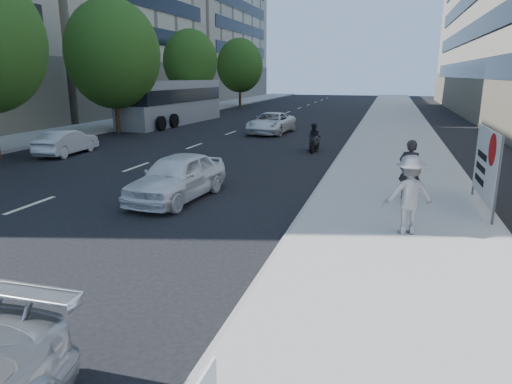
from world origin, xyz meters
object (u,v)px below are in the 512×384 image
(white_sedan_near, at_px, (177,177))
(motorcycle, at_px, (314,139))
(protest_banner, at_px, (486,164))
(pedestrian_woman, at_px, (410,170))
(jogger, at_px, (409,195))
(white_sedan_mid, at_px, (67,142))
(white_sedan_far, at_px, (271,123))
(bus, at_px, (173,103))

(white_sedan_near, bearing_deg, motorcycle, 80.35)
(protest_banner, relative_size, white_sedan_near, 0.73)
(pedestrian_woman, bearing_deg, motorcycle, -48.92)
(jogger, height_order, white_sedan_near, jogger)
(jogger, distance_m, white_sedan_mid, 17.29)
(jogger, distance_m, motorcycle, 12.63)
(jogger, relative_size, white_sedan_mid, 0.51)
(protest_banner, height_order, motorcycle, protest_banner)
(white_sedan_far, bearing_deg, protest_banner, -53.05)
(protest_banner, bearing_deg, jogger, -126.79)
(white_sedan_near, distance_m, white_sedan_mid, 10.58)
(jogger, height_order, bus, bus)
(pedestrian_woman, height_order, white_sedan_far, pedestrian_woman)
(protest_banner, xyz_separation_m, white_sedan_mid, (-17.51, 5.00, -0.80))
(white_sedan_mid, xyz_separation_m, white_sedan_far, (7.47, 10.69, 0.08))
(pedestrian_woman, height_order, white_sedan_near, pedestrian_woman)
(white_sedan_mid, distance_m, motorcycle, 12.11)
(white_sedan_near, distance_m, motorcycle, 10.50)
(white_sedan_near, bearing_deg, pedestrian_woman, 16.34)
(pedestrian_woman, bearing_deg, bus, -32.90)
(motorcycle, bearing_deg, bus, 146.86)
(white_sedan_far, height_order, bus, bus)
(protest_banner, relative_size, motorcycle, 1.49)
(motorcycle, bearing_deg, white_sedan_far, 126.70)
(white_sedan_far, xyz_separation_m, motorcycle, (3.89, -6.50, -0.04))
(white_sedan_near, bearing_deg, bus, 121.23)
(protest_banner, bearing_deg, white_sedan_far, 122.62)
(jogger, bearing_deg, white_sedan_near, -33.86)
(white_sedan_far, bearing_deg, bus, 161.04)
(jogger, height_order, white_sedan_far, jogger)
(bus, bearing_deg, pedestrian_woman, -44.80)
(white_sedan_near, height_order, white_sedan_far, white_sedan_near)
(jogger, relative_size, white_sedan_near, 0.45)
(bus, bearing_deg, white_sedan_mid, -80.85)
(white_sedan_near, xyz_separation_m, white_sedan_far, (-1.26, 16.66, -0.03))
(white_sedan_far, distance_m, bus, 9.74)
(jogger, bearing_deg, white_sedan_far, -85.64)
(white_sedan_far, distance_m, motorcycle, 7.58)
(motorcycle, bearing_deg, white_sedan_near, -98.73)
(white_sedan_mid, xyz_separation_m, bus, (-1.43, 14.52, 1.04))
(white_sedan_near, relative_size, white_sedan_mid, 1.15)
(protest_banner, xyz_separation_m, bus, (-18.94, 19.52, 0.23))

